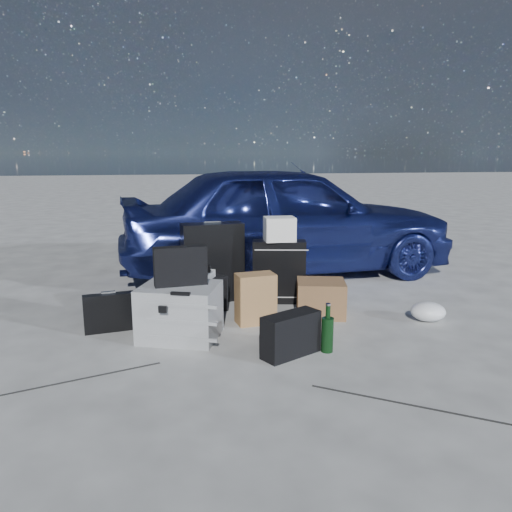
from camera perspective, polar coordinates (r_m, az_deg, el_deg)
The scene contains 16 objects.
ground at distance 3.73m, azimuth -0.62°, elevation -9.99°, with size 60.00×60.00×0.00m, color beige.
car at distance 5.75m, azimuth 3.50°, elevation 4.28°, with size 1.51×3.76×1.28m, color navy.
pelican_case at distance 3.83m, azimuth -8.68°, elevation -6.31°, with size 0.56×0.46×0.41m, color #AFB3B5.
laptop_bag at distance 3.74m, azimuth -8.63°, elevation -1.14°, with size 0.39×0.10×0.29m, color black.
briefcase at distance 4.10m, azimuth -16.40°, elevation -6.22°, with size 0.39×0.09×0.30m, color black.
suitcase_left at distance 4.71m, azimuth -4.97°, elevation -0.72°, with size 0.57×0.20×0.74m, color black.
suitcase_right at distance 4.66m, azimuth 2.64°, elevation -1.79°, with size 0.49×0.18×0.59m, color black.
white_carton at distance 4.58m, azimuth 2.70°, elevation 3.10°, with size 0.27×0.22×0.22m, color white.
duffel_bag at distance 4.38m, azimuth -7.66°, elevation -4.60°, with size 0.64×0.27×0.32m, color black.
flat_box_white at distance 4.32m, azimuth -7.46°, elevation -2.19°, with size 0.36×0.27×0.06m, color white.
flat_box_black at distance 4.30m, azimuth -7.43°, elevation -1.42°, with size 0.28×0.20×0.06m, color black.
kraft_bag at distance 4.10m, azimuth -0.06°, elevation -4.89°, with size 0.31×0.19×0.42m, color #AF754C.
cardboard_box at distance 4.35m, azimuth 7.41°, elevation -4.80°, with size 0.41×0.35×0.30m, color olive.
plastic_bag at distance 4.43m, azimuth 19.07°, elevation -6.02°, with size 0.29×0.24×0.16m, color white.
messenger_bag at distance 3.49m, azimuth 4.00°, elevation -8.95°, with size 0.43×0.16×0.30m, color black.
green_bottle at distance 3.57m, azimuth 8.17°, elevation -8.22°, with size 0.09×0.09×0.34m, color black.
Camera 1 is at (-0.61, -3.41, 1.38)m, focal length 35.00 mm.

